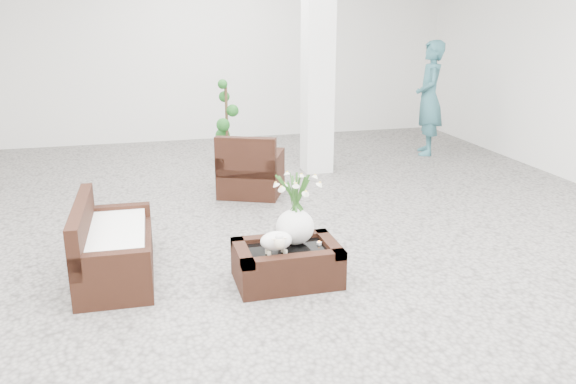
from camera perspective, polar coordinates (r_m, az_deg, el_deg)
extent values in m
plane|color=gray|center=(5.93, -0.25, -5.45)|extent=(11.00, 11.00, 0.00)
cube|color=white|center=(8.52, 2.95, 13.59)|extent=(0.40, 0.40, 3.50)
cube|color=#33190F|center=(5.16, -0.10, -7.16)|extent=(0.90, 0.60, 0.31)
ellipsoid|color=white|center=(4.94, -1.16, -5.00)|extent=(0.28, 0.23, 0.21)
cylinder|color=white|center=(5.19, 3.06, -4.99)|extent=(0.04, 0.04, 0.03)
cube|color=#33190F|center=(7.57, -3.62, 2.80)|extent=(0.99, 0.98, 0.81)
cube|color=#33190F|center=(5.42, -16.60, -4.46)|extent=(0.67, 1.33, 0.70)
imported|color=#336872|center=(9.94, 13.64, 8.90)|extent=(0.65, 0.79, 1.86)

